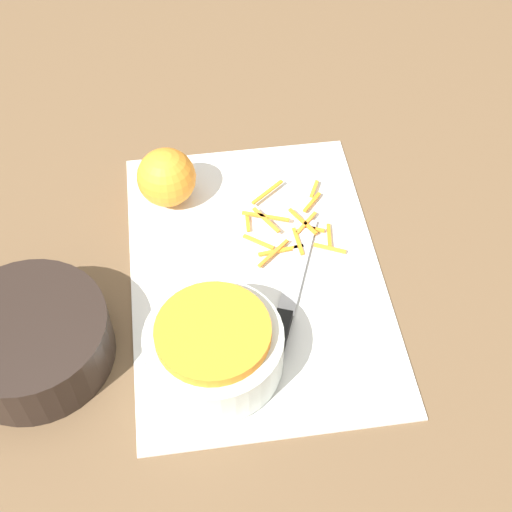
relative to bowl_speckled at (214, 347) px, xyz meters
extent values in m
plane|color=brown|center=(0.13, -0.07, -0.04)|extent=(4.00, 4.00, 0.00)
cube|color=silver|center=(0.13, -0.07, -0.04)|extent=(0.47, 0.32, 0.01)
cylinder|color=silver|center=(0.00, 0.00, -0.01)|extent=(0.16, 0.16, 0.06)
cylinder|color=orange|center=(0.00, 0.00, 0.03)|extent=(0.13, 0.13, 0.02)
cylinder|color=black|center=(0.04, 0.21, -0.01)|extent=(0.19, 0.19, 0.07)
cube|color=black|center=(0.01, -0.07, -0.03)|extent=(0.10, 0.06, 0.02)
cube|color=#B2B2B7|center=(0.13, -0.12, -0.03)|extent=(0.16, 0.08, 0.00)
sphere|color=orange|center=(0.27, 0.04, 0.01)|extent=(0.08, 0.08, 0.08)
cube|color=orange|center=(0.18, -0.08, -0.03)|extent=(0.03, 0.04, 0.00)
cube|color=orange|center=(0.17, -0.13, -0.03)|extent=(0.05, 0.01, 0.00)
cube|color=orange|center=(0.20, -0.14, -0.03)|extent=(0.05, 0.03, 0.00)
cube|color=orange|center=(0.19, -0.15, -0.03)|extent=(0.02, 0.03, 0.00)
cube|color=orange|center=(0.15, -0.17, -0.03)|extent=(0.02, 0.04, 0.00)
cube|color=orange|center=(0.23, -0.16, -0.03)|extent=(0.03, 0.03, 0.00)
cube|color=orange|center=(0.17, -0.17, -0.03)|extent=(0.04, 0.01, 0.00)
cube|color=orange|center=(0.16, -0.10, -0.03)|extent=(0.01, 0.06, 0.00)
cube|color=orange|center=(0.26, -0.10, -0.03)|extent=(0.04, 0.05, 0.00)
cube|color=orange|center=(0.26, -0.17, -0.03)|extent=(0.03, 0.02, 0.00)
cube|color=orange|center=(0.21, -0.09, -0.03)|extent=(0.05, 0.03, 0.00)
cube|color=orange|center=(0.15, -0.09, -0.03)|extent=(0.04, 0.05, 0.00)
cube|color=orange|center=(0.21, -0.07, -0.03)|extent=(0.03, 0.01, 0.00)
cube|color=orange|center=(0.21, -0.09, -0.03)|extent=(0.03, 0.06, 0.00)
cube|color=orange|center=(0.20, -0.15, -0.03)|extent=(0.04, 0.04, 0.00)
camera|label=1|loc=(-0.43, 0.01, 0.70)|focal=50.00mm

